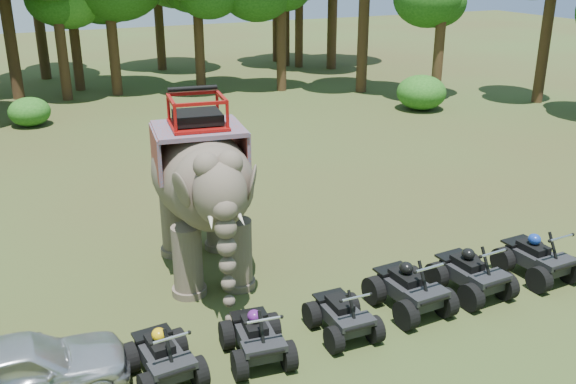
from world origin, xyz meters
The scene contains 22 objects.
ground centered at (0.00, 0.00, 0.00)m, with size 110.00×110.00×0.00m, color #47381E.
elephant centered at (-2.00, 1.73, 2.21)m, with size 2.31×5.25×4.41m, color brown, non-canonical shape.
parked_car centered at (-6.46, -1.70, 0.64)m, with size 1.50×3.74×1.27m, color silver.
atv_0 centered at (-4.04, -2.08, 0.60)m, with size 1.18×1.61×1.20m, color black, non-canonical shape.
atv_1 centered at (-2.25, -2.22, 0.59)m, with size 1.17×1.60×1.19m, color black, non-canonical shape.
atv_2 centered at (-0.35, -2.19, 0.57)m, with size 1.13×1.55×1.15m, color black, non-canonical shape.
atv_3 centered at (1.45, -1.97, 0.66)m, with size 1.30×1.79×1.32m, color black, non-canonical shape.
atv_4 centered at (3.14, -1.96, 0.65)m, with size 1.28×1.76×1.30m, color black, non-canonical shape.
atv_5 centered at (5.10, -2.00, 0.65)m, with size 1.28×1.76×1.30m, color black, non-canonical shape.
tree_0 centered at (0.00, 23.24, 4.25)m, with size 5.96×5.96×8.51m, color #195114, non-canonical shape.
tree_1 centered at (4.51, 22.51, 4.00)m, with size 5.60×5.60×7.99m, color #195114, non-canonical shape.
tree_2 centered at (8.57, 20.53, 3.99)m, with size 5.59×5.59×7.99m, color #195114, non-canonical shape.
tree_3 centered at (12.44, 18.36, 4.75)m, with size 6.65×6.65×9.49m, color #195114, non-canonical shape.
tree_4 centered at (14.26, 14.11, 3.50)m, with size 4.89×4.89×6.99m, color #195114, non-canonical shape.
tree_5 centered at (19.36, 12.26, 3.97)m, with size 5.56×5.56×7.94m, color #195114, non-canonical shape.
tree_28 centered at (-4.94, 24.46, 4.94)m, with size 6.92×6.92×9.89m, color #195114, non-canonical shape.
tree_29 centered at (-1.65, 25.41, 3.96)m, with size 5.55×5.55×7.92m, color #195114, non-canonical shape.
tree_31 centered at (15.50, 27.33, 4.03)m, with size 5.65×5.65×8.06m, color #195114, non-canonical shape.
tree_32 centered at (12.79, 27.02, 3.88)m, with size 5.44×5.44×7.77m, color #195114, non-canonical shape.
tree_33 centered at (12.21, 27.90, 4.30)m, with size 6.01×6.01×8.59m, color #195114, non-canonical shape.
tree_38 centered at (-2.63, 23.07, 3.77)m, with size 5.27×5.27×7.53m, color #195114, non-canonical shape.
tree_40 centered at (12.40, 29.84, 4.05)m, with size 5.67×5.67×8.10m, color #195114, non-canonical shape.
Camera 1 is at (-6.12, -11.99, 7.42)m, focal length 40.00 mm.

